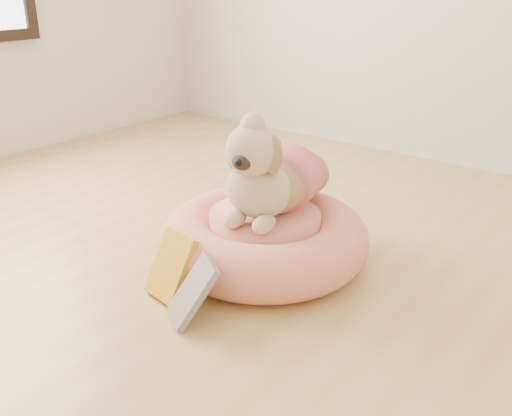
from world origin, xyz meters
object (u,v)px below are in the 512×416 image
Objects in this scene: pet_bed at (265,238)px; dog at (272,158)px; book_yellow at (171,266)px; book_white at (193,291)px.

pet_bed is 0.30m from dog.
pet_bed is 3.39× the size of book_yellow.
book_yellow is at bearing -103.91° from pet_bed.
book_yellow is (-0.10, -0.41, -0.29)m from dog.
dog is 2.47× the size of book_white.
book_white is at bearing -81.78° from pet_bed.
dog is 0.55m from book_white.
dog is (0.01, 0.03, 0.30)m from pet_bed.
book_white is (0.06, -0.46, -0.30)m from dog.
book_yellow is 0.17m from book_white.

